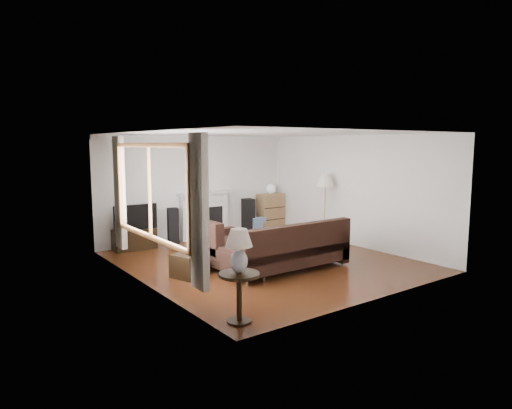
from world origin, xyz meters
TOP-DOWN VIEW (x-y plane):
  - room at (0.00, 0.00)m, footprint 5.10×5.60m
  - window at (-2.45, -0.20)m, footprint 0.12×2.74m
  - curtain_near at (-2.40, -1.72)m, footprint 0.10×0.35m
  - curtain_far at (-2.40, 1.32)m, footprint 0.10×0.35m
  - fireplace at (0.15, 2.64)m, footprint 1.40×0.26m
  - tv_stand at (-1.70, 2.50)m, footprint 0.90×0.41m
  - television at (-1.70, 2.50)m, footprint 0.96×0.13m
  - speaker_left at (-0.75, 2.55)m, footprint 0.29×0.33m
  - speaker_right at (1.38, 2.55)m, footprint 0.28×0.32m
  - bookshelf at (2.11, 2.53)m, footprint 0.72×0.34m
  - globe_lamp at (2.11, 2.53)m, footprint 0.25×0.25m
  - sectional_sofa at (-0.08, -0.73)m, footprint 2.62×1.92m
  - coffee_table at (-0.09, 0.68)m, footprint 1.29×0.95m
  - footstool at (-1.72, -0.08)m, footprint 0.62×0.62m
  - floor_lamp at (2.22, 0.60)m, footprint 0.46×0.46m
  - side_table at (-2.15, -2.29)m, footprint 0.53×0.53m
  - table_lamp at (-2.15, -2.29)m, footprint 0.35×0.35m

SIDE VIEW (x-z plane):
  - footstool at x=-1.72m, z-range 0.00..0.41m
  - coffee_table at x=-0.09m, z-range 0.00..0.45m
  - tv_stand at x=-1.70m, z-range 0.00..0.45m
  - side_table at x=-2.15m, z-range 0.00..0.66m
  - speaker_left at x=-0.75m, z-range 0.00..0.83m
  - sectional_sofa at x=-0.08m, z-range 0.00..0.85m
  - speaker_right at x=1.38m, z-range 0.00..0.90m
  - bookshelf at x=2.11m, z-range 0.00..0.99m
  - fireplace at x=0.15m, z-range 0.00..1.15m
  - television at x=-1.70m, z-range 0.45..1.01m
  - floor_lamp at x=2.22m, z-range 0.00..1.61m
  - table_lamp at x=-2.15m, z-range 0.66..1.23m
  - globe_lamp at x=2.11m, z-range 0.99..1.24m
  - room at x=0.00m, z-range -0.02..2.52m
  - curtain_near at x=-2.40m, z-range 0.35..2.45m
  - curtain_far at x=-2.40m, z-range 0.35..2.45m
  - window at x=-2.45m, z-range 0.78..2.32m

